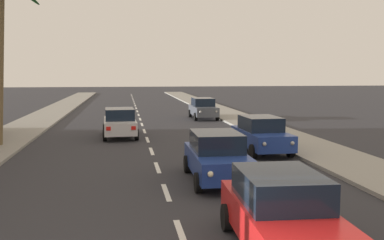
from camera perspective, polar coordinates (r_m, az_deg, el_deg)
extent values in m
cube|color=gray|center=(27.71, 10.30, -1.48)|extent=(3.20, 110.00, 0.14)
cube|color=gray|center=(26.99, -22.82, -2.08)|extent=(3.20, 110.00, 0.14)
cube|color=silver|center=(10.46, -1.41, -14.68)|extent=(0.16, 2.00, 0.01)
cube|color=silver|center=(13.89, -3.38, -9.37)|extent=(0.16, 2.00, 0.01)
cube|color=silver|center=(17.40, -4.54, -6.18)|extent=(0.16, 2.00, 0.01)
cube|color=silver|center=(20.95, -5.30, -4.07)|extent=(0.16, 2.00, 0.01)
cube|color=silver|center=(24.53, -5.83, -2.56)|extent=(0.16, 2.00, 0.01)
cube|color=silver|center=(28.11, -6.23, -1.44)|extent=(0.16, 2.00, 0.01)
cube|color=silver|center=(31.71, -6.54, -0.58)|extent=(0.16, 2.00, 0.01)
cube|color=silver|center=(35.31, -6.78, 0.11)|extent=(0.16, 2.00, 0.01)
cube|color=silver|center=(38.92, -6.98, 0.67)|extent=(0.16, 2.00, 0.01)
cube|color=silver|center=(42.53, -7.15, 1.14)|extent=(0.16, 2.00, 0.01)
cube|color=silver|center=(46.15, -7.29, 1.53)|extent=(0.16, 2.00, 0.01)
cube|color=silver|center=(49.76, -7.41, 1.87)|extent=(0.16, 2.00, 0.01)
cube|color=silver|center=(53.38, -7.51, 2.16)|extent=(0.16, 2.00, 0.01)
cube|color=silver|center=(57.00, -7.60, 2.41)|extent=(0.16, 2.00, 0.01)
cube|color=silver|center=(60.62, -7.68, 2.64)|extent=(0.16, 2.00, 0.01)
cube|color=silver|center=(64.24, -7.75, 2.83)|extent=(0.16, 2.00, 0.01)
cube|color=silver|center=(67.86, -7.81, 3.01)|extent=(0.16, 2.00, 0.01)
cube|color=silver|center=(71.49, -7.87, 3.17)|extent=(0.16, 2.00, 0.01)
cube|color=silver|center=(75.11, -7.92, 3.31)|extent=(0.16, 2.00, 0.01)
cube|color=red|center=(9.43, 11.59, -12.81)|extent=(1.95, 4.37, 0.72)
cube|color=black|center=(9.37, 11.40, -8.59)|extent=(1.70, 2.27, 0.64)
cylinder|color=black|center=(11.09, 13.58, -11.90)|extent=(0.25, 0.65, 0.64)
cylinder|color=black|center=(10.64, 4.60, -12.52)|extent=(0.25, 0.65, 0.64)
cube|color=red|center=(11.57, 11.42, -8.71)|extent=(0.24, 0.07, 0.20)
cube|color=red|center=(11.24, 4.92, -9.05)|extent=(0.24, 0.07, 0.20)
cube|color=navy|center=(15.17, 3.29, -5.41)|extent=(1.85, 4.34, 0.72)
cube|color=black|center=(15.19, 3.20, -2.79)|extent=(1.64, 2.23, 0.64)
cylinder|color=black|center=(14.10, 7.87, -7.86)|extent=(0.23, 0.64, 0.64)
cylinder|color=black|center=(13.75, 0.85, -8.17)|extent=(0.23, 0.64, 0.64)
cylinder|color=black|center=(16.78, 5.26, -5.55)|extent=(0.23, 0.64, 0.64)
cylinder|color=black|center=(16.48, -0.62, -5.74)|extent=(0.23, 0.64, 0.64)
sphere|color=#F9EFC6|center=(13.23, 7.75, -6.84)|extent=(0.18, 0.18, 0.18)
sphere|color=#F9EFC6|center=(12.96, 2.42, -7.06)|extent=(0.18, 0.18, 0.18)
cube|color=red|center=(17.36, 4.07, -3.60)|extent=(0.24, 0.06, 0.20)
cube|color=red|center=(17.14, -0.26, -3.71)|extent=(0.24, 0.06, 0.20)
cube|color=silver|center=(25.69, -9.40, -0.69)|extent=(1.93, 4.37, 0.72)
cube|color=black|center=(25.47, -9.41, 0.78)|extent=(1.69, 2.26, 0.64)
cylinder|color=black|center=(27.13, -11.30, -1.13)|extent=(0.25, 0.65, 0.64)
cylinder|color=black|center=(27.18, -7.66, -1.05)|extent=(0.25, 0.65, 0.64)
cylinder|color=black|center=(24.32, -11.31, -1.98)|extent=(0.25, 0.65, 0.64)
cylinder|color=black|center=(24.38, -7.25, -1.89)|extent=(0.25, 0.65, 0.64)
sphere|color=#B2B2AD|center=(27.83, -10.82, -0.03)|extent=(0.18, 0.18, 0.18)
sphere|color=#B2B2AD|center=(27.86, -8.27, 0.02)|extent=(0.18, 0.18, 0.18)
cube|color=red|center=(23.53, -10.84, -1.11)|extent=(0.24, 0.07, 0.20)
cube|color=red|center=(23.57, -7.63, -1.04)|extent=(0.24, 0.07, 0.20)
cube|color=navy|center=(20.74, 9.02, -2.33)|extent=(1.86, 4.34, 0.72)
cube|color=black|center=(20.79, 8.92, -0.42)|extent=(1.65, 2.24, 0.64)
cylinder|color=black|center=(19.80, 12.72, -3.87)|extent=(0.23, 0.64, 0.64)
cylinder|color=black|center=(19.20, 7.96, -4.09)|extent=(0.23, 0.64, 0.64)
cylinder|color=black|center=(22.40, 9.90, -2.64)|extent=(0.23, 0.64, 0.64)
cylinder|color=black|center=(21.87, 5.65, -2.79)|extent=(0.23, 0.64, 0.64)
sphere|color=#B2B2AD|center=(18.95, 12.96, -2.98)|extent=(0.18, 0.18, 0.18)
sphere|color=#B2B2AD|center=(18.50, 9.42, -3.12)|extent=(0.18, 0.18, 0.18)
cube|color=red|center=(22.96, 8.82, -1.25)|extent=(0.24, 0.07, 0.20)
cube|color=red|center=(22.57, 5.65, -1.34)|extent=(0.24, 0.07, 0.20)
cube|color=#4C515B|center=(35.33, 1.47, 1.26)|extent=(1.77, 4.30, 0.72)
cube|color=black|center=(35.43, 1.43, 2.37)|extent=(1.60, 2.20, 0.64)
cylinder|color=black|center=(34.15, 3.32, 0.47)|extent=(0.22, 0.64, 0.64)
cylinder|color=black|center=(33.83, 0.47, 0.42)|extent=(0.22, 0.64, 0.64)
cylinder|color=black|center=(36.92, 2.39, 0.91)|extent=(0.22, 0.64, 0.64)
cylinder|color=black|center=(36.62, -0.26, 0.87)|extent=(0.22, 0.64, 0.64)
sphere|color=#B2B2AD|center=(33.33, 3.20, 1.09)|extent=(0.18, 0.18, 0.18)
sphere|color=#B2B2AD|center=(33.09, 1.10, 1.06)|extent=(0.18, 0.18, 0.18)
cube|color=red|center=(37.56, 1.87, 1.70)|extent=(0.24, 0.06, 0.20)
cube|color=red|center=(37.34, -0.12, 1.68)|extent=(0.24, 0.06, 0.20)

